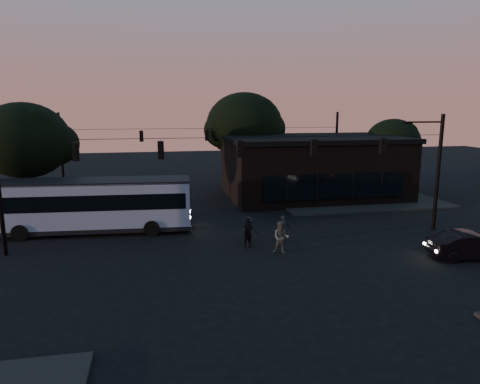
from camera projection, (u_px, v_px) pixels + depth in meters
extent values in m
plane|color=black|center=(255.00, 264.00, 21.86)|extent=(120.00, 120.00, 0.00)
cube|color=black|center=(351.00, 198.00, 37.61)|extent=(14.00, 10.00, 0.15)
cube|color=black|center=(35.00, 212.00, 32.65)|extent=(14.00, 10.00, 0.15)
cube|color=black|center=(312.00, 169.00, 38.50)|extent=(15.00, 10.00, 5.00)
cube|color=black|center=(313.00, 139.00, 37.98)|extent=(15.40, 10.40, 0.40)
cube|color=black|center=(335.00, 186.00, 33.71)|extent=(11.50, 0.18, 2.00)
cylinder|color=black|center=(244.00, 167.00, 43.42)|extent=(0.44, 0.44, 4.00)
ellipsoid|color=black|center=(244.00, 125.00, 42.61)|extent=(7.60, 7.60, 6.46)
cylinder|color=black|center=(391.00, 173.00, 42.33)|extent=(0.44, 0.44, 3.00)
ellipsoid|color=black|center=(393.00, 142.00, 41.73)|extent=(5.20, 5.20, 4.42)
cylinder|color=black|center=(29.00, 192.00, 31.36)|extent=(0.44, 0.44, 3.60)
ellipsoid|color=black|center=(24.00, 140.00, 30.63)|extent=(6.40, 6.40, 5.44)
cylinder|color=black|center=(438.00, 173.00, 27.47)|extent=(0.24, 0.24, 7.50)
cylinder|color=black|center=(240.00, 137.00, 24.52)|extent=(26.00, 0.03, 0.03)
cube|color=black|center=(76.00, 152.00, 22.93)|extent=(0.34, 0.30, 1.00)
cube|color=black|center=(161.00, 150.00, 23.79)|extent=(0.34, 0.30, 1.00)
cube|color=black|center=(240.00, 149.00, 24.64)|extent=(0.34, 0.30, 1.00)
cube|color=black|center=(314.00, 147.00, 25.50)|extent=(0.34, 0.30, 1.00)
cube|color=black|center=(383.00, 146.00, 26.36)|extent=(0.34, 0.30, 1.00)
cylinder|color=black|center=(61.00, 155.00, 37.91)|extent=(0.24, 0.24, 7.50)
cylinder|color=black|center=(336.00, 150.00, 42.87)|extent=(0.24, 0.24, 7.50)
cylinder|color=black|center=(207.00, 128.00, 39.96)|extent=(26.00, 0.03, 0.03)
cube|color=black|center=(141.00, 136.00, 38.94)|extent=(0.34, 0.30, 1.00)
cube|color=black|center=(207.00, 135.00, 40.08)|extent=(0.34, 0.30, 1.00)
cube|color=black|center=(269.00, 135.00, 41.23)|extent=(0.34, 0.30, 1.00)
cube|color=#8A91B0|center=(95.00, 203.00, 27.22)|extent=(12.14, 3.55, 2.83)
cube|color=black|center=(95.00, 199.00, 27.17)|extent=(11.67, 3.56, 0.98)
cube|color=black|center=(94.00, 181.00, 26.95)|extent=(12.14, 3.55, 0.16)
cube|color=black|center=(97.00, 226.00, 27.52)|extent=(12.25, 3.62, 0.27)
cylinder|color=black|center=(20.00, 233.00, 25.65)|extent=(1.00, 0.34, 0.98)
cylinder|color=black|center=(35.00, 221.00, 28.30)|extent=(1.00, 0.34, 0.98)
cylinder|color=black|center=(152.00, 228.00, 26.61)|extent=(1.00, 0.34, 0.98)
cylinder|color=black|center=(155.00, 217.00, 29.26)|extent=(1.00, 0.34, 0.98)
imported|color=black|center=(472.00, 245.00, 22.56)|extent=(4.56, 2.18, 1.44)
imported|color=black|center=(248.00, 233.00, 24.34)|extent=(0.76, 0.67, 1.76)
imported|color=#4E4E47|center=(281.00, 238.00, 23.34)|extent=(1.07, 0.97, 1.80)
imported|color=#2B2D35|center=(283.00, 230.00, 25.03)|extent=(1.08, 0.83, 1.71)
imported|color=black|center=(249.00, 229.00, 25.39)|extent=(1.02, 0.63, 1.53)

